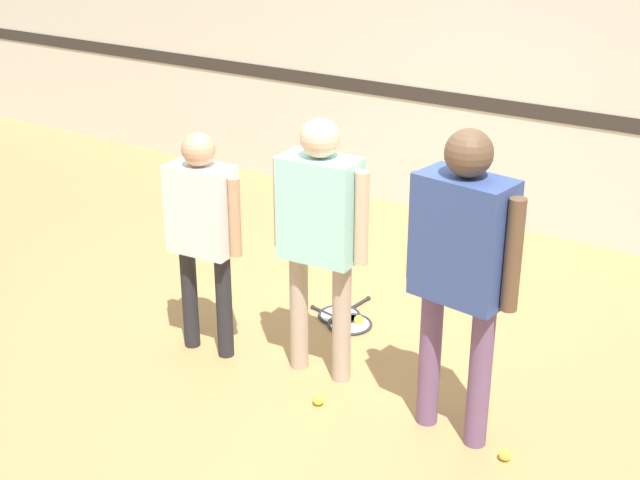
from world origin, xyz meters
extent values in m
plane|color=#A87F4C|center=(0.00, 0.00, 0.00)|extent=(16.00, 16.00, 0.00)
cube|color=beige|center=(0.00, 2.73, 1.60)|extent=(16.00, 0.06, 3.20)
cube|color=#2D2823|center=(0.00, 2.70, 1.02)|extent=(16.00, 0.01, 0.12)
cylinder|color=tan|center=(-0.01, -0.13, 0.38)|extent=(0.11, 0.11, 0.76)
cylinder|color=tan|center=(0.28, -0.11, 0.38)|extent=(0.11, 0.11, 0.76)
cube|color=#99D8D1|center=(0.14, -0.12, 1.06)|extent=(0.46, 0.27, 0.60)
sphere|color=#DBAD89|center=(0.14, -0.12, 1.47)|extent=(0.22, 0.22, 0.22)
cylinder|color=#DBAD89|center=(-0.12, -0.14, 1.05)|extent=(0.08, 0.08, 0.54)
cylinder|color=#DBAD89|center=(0.40, -0.11, 1.05)|extent=(0.08, 0.08, 0.54)
cylinder|color=#232328|center=(-0.73, -0.29, 0.34)|extent=(0.10, 0.10, 0.68)
cylinder|color=#232328|center=(-0.47, -0.27, 0.34)|extent=(0.10, 0.10, 0.68)
cube|color=silver|center=(-0.60, -0.28, 0.95)|extent=(0.41, 0.25, 0.54)
sphere|color=tan|center=(-0.60, -0.28, 1.32)|extent=(0.20, 0.20, 0.20)
cylinder|color=tan|center=(-0.83, -0.30, 0.95)|extent=(0.07, 0.07, 0.48)
cylinder|color=tan|center=(-0.36, -0.26, 0.95)|extent=(0.07, 0.07, 0.48)
cylinder|color=#6B4C70|center=(1.22, -0.27, 0.41)|extent=(0.12, 0.12, 0.81)
cylinder|color=#6B4C70|center=(0.91, -0.23, 0.41)|extent=(0.12, 0.12, 0.81)
cube|color=#334784|center=(1.06, -0.25, 1.14)|extent=(0.51, 0.32, 0.64)
sphere|color=brown|center=(1.06, -0.25, 1.58)|extent=(0.24, 0.24, 0.24)
cylinder|color=brown|center=(1.34, -0.29, 1.13)|extent=(0.08, 0.08, 0.58)
cylinder|color=brown|center=(0.79, -0.21, 1.13)|extent=(0.08, 0.08, 0.58)
torus|color=#28282D|center=(-0.02, 0.48, 0.01)|extent=(0.36, 0.36, 0.02)
cylinder|color=silver|center=(-0.02, 0.48, 0.01)|extent=(0.26, 0.26, 0.01)
cylinder|color=black|center=(-0.26, 0.53, 0.01)|extent=(0.21, 0.06, 0.02)
sphere|color=black|center=(-0.36, 0.55, 0.01)|extent=(0.03, 0.03, 0.03)
torus|color=#28282D|center=(-0.14, 0.55, 0.01)|extent=(0.33, 0.33, 0.02)
cylinder|color=silver|center=(-0.14, 0.55, 0.01)|extent=(0.25, 0.25, 0.01)
cylinder|color=black|center=(-0.11, 0.78, 0.01)|extent=(0.05, 0.19, 0.02)
sphere|color=black|center=(-0.10, 0.88, 0.01)|extent=(0.03, 0.03, 0.03)
sphere|color=#CCE038|center=(0.32, -0.42, 0.03)|extent=(0.07, 0.07, 0.07)
sphere|color=#CCE038|center=(0.03, 0.53, 0.03)|extent=(0.07, 0.07, 0.07)
sphere|color=#CCE038|center=(0.72, 0.26, 0.03)|extent=(0.07, 0.07, 0.07)
sphere|color=#CCE038|center=(1.41, -0.33, 0.03)|extent=(0.07, 0.07, 0.07)
camera|label=1|loc=(2.67, -4.03, 2.85)|focal=50.00mm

